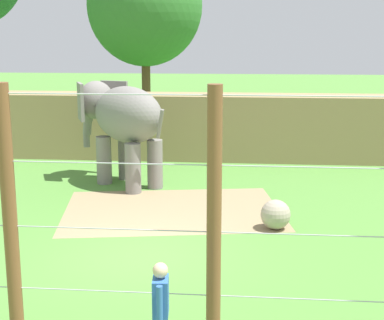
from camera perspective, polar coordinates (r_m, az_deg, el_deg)
ground_plane at (r=13.10m, az=-4.97°, el=-9.32°), size 120.00×120.00×0.00m
dirt_patch at (r=16.28m, az=-1.94°, el=-4.91°), size 6.58×5.16×0.01m
embankment_wall at (r=22.87m, az=-0.40°, el=3.33°), size 36.00×1.80×2.51m
elephant at (r=18.80m, az=-6.90°, el=4.10°), size 3.75×3.62×3.27m
enrichment_ball at (r=14.78m, az=8.20°, el=-5.32°), size 0.75×0.75×0.75m
cable_fence at (r=9.26m, az=-8.48°, el=-5.22°), size 10.66×0.23×4.09m
zookeeper at (r=8.58m, az=-3.08°, el=-14.65°), size 0.25×0.58×1.67m
tree_behind_wall at (r=29.96m, az=-4.65°, el=14.86°), size 5.72×5.72×9.20m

